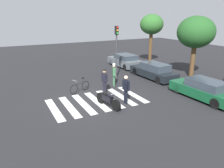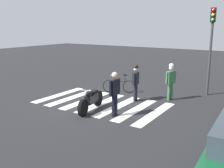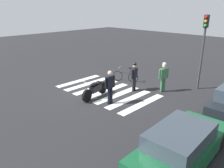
{
  "view_description": "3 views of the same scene",
  "coord_description": "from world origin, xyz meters",
  "px_view_note": "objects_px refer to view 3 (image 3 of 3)",
  "views": [
    {
      "loc": [
        11.6,
        -5.02,
        5.23
      ],
      "look_at": [
        0.4,
        0.88,
        1.14
      ],
      "focal_mm": 34.25,
      "sensor_mm": 36.0,
      "label": 1
    },
    {
      "loc": [
        9.48,
        6.77,
        3.55
      ],
      "look_at": [
        0.56,
        0.95,
        1.14
      ],
      "focal_mm": 41.76,
      "sensor_mm": 36.0,
      "label": 2
    },
    {
      "loc": [
        8.71,
        9.03,
        4.86
      ],
      "look_at": [
        0.42,
        0.88,
        0.77
      ],
      "focal_mm": 35.77,
      "sensor_mm": 36.0,
      "label": 3
    }
  ],
  "objects_px": {
    "police_motorcycle": "(95,89)",
    "officer_on_foot": "(110,85)",
    "traffic_light_pole": "(204,41)",
    "leaning_bicycle": "(125,76)",
    "officer_by_motorcycle": "(134,75)",
    "pedestrian_bystander": "(164,75)",
    "car_green_compact": "(181,145)"
  },
  "relations": [
    {
      "from": "car_green_compact",
      "to": "traffic_light_pole",
      "type": "relative_size",
      "value": 1.01
    },
    {
      "from": "pedestrian_bystander",
      "to": "traffic_light_pole",
      "type": "xyz_separation_m",
      "value": [
        -1.93,
        1.28,
        1.9
      ]
    },
    {
      "from": "leaning_bicycle",
      "to": "officer_by_motorcycle",
      "type": "height_order",
      "value": "officer_by_motorcycle"
    },
    {
      "from": "leaning_bicycle",
      "to": "traffic_light_pole",
      "type": "xyz_separation_m",
      "value": [
        -2.07,
        4.09,
        2.56
      ]
    },
    {
      "from": "pedestrian_bystander",
      "to": "traffic_light_pole",
      "type": "bearing_deg",
      "value": 146.35
    },
    {
      "from": "car_green_compact",
      "to": "officer_by_motorcycle",
      "type": "bearing_deg",
      "value": -127.49
    },
    {
      "from": "leaning_bicycle",
      "to": "traffic_light_pole",
      "type": "bearing_deg",
      "value": 116.82
    },
    {
      "from": "police_motorcycle",
      "to": "officer_by_motorcycle",
      "type": "height_order",
      "value": "officer_by_motorcycle"
    },
    {
      "from": "police_motorcycle",
      "to": "pedestrian_bystander",
      "type": "height_order",
      "value": "pedestrian_bystander"
    },
    {
      "from": "officer_by_motorcycle",
      "to": "pedestrian_bystander",
      "type": "relative_size",
      "value": 0.98
    },
    {
      "from": "leaning_bicycle",
      "to": "pedestrian_bystander",
      "type": "height_order",
      "value": "pedestrian_bystander"
    },
    {
      "from": "police_motorcycle",
      "to": "officer_by_motorcycle",
      "type": "bearing_deg",
      "value": 158.95
    },
    {
      "from": "police_motorcycle",
      "to": "leaning_bicycle",
      "type": "xyz_separation_m",
      "value": [
        -3.24,
        -0.6,
        -0.09
      ]
    },
    {
      "from": "leaning_bicycle",
      "to": "pedestrian_bystander",
      "type": "distance_m",
      "value": 2.89
    },
    {
      "from": "officer_by_motorcycle",
      "to": "pedestrian_bystander",
      "type": "xyz_separation_m",
      "value": [
        -1.07,
        1.33,
        0.02
      ]
    },
    {
      "from": "leaning_bicycle",
      "to": "pedestrian_bystander",
      "type": "bearing_deg",
      "value": 92.94
    },
    {
      "from": "police_motorcycle",
      "to": "traffic_light_pole",
      "type": "distance_m",
      "value": 6.82
    },
    {
      "from": "pedestrian_bystander",
      "to": "car_green_compact",
      "type": "height_order",
      "value": "pedestrian_bystander"
    },
    {
      "from": "police_motorcycle",
      "to": "leaning_bicycle",
      "type": "height_order",
      "value": "police_motorcycle"
    },
    {
      "from": "car_green_compact",
      "to": "leaning_bicycle",
      "type": "bearing_deg",
      "value": -126.33
    },
    {
      "from": "car_green_compact",
      "to": "traffic_light_pole",
      "type": "distance_m",
      "value": 7.82
    },
    {
      "from": "leaning_bicycle",
      "to": "car_green_compact",
      "type": "xyz_separation_m",
      "value": [
        4.93,
        6.7,
        0.25
      ]
    },
    {
      "from": "officer_on_foot",
      "to": "traffic_light_pole",
      "type": "height_order",
      "value": "traffic_light_pole"
    },
    {
      "from": "traffic_light_pole",
      "to": "officer_on_foot",
      "type": "bearing_deg",
      "value": -23.24
    },
    {
      "from": "officer_by_motorcycle",
      "to": "traffic_light_pole",
      "type": "xyz_separation_m",
      "value": [
        -3.0,
        2.61,
        1.92
      ]
    },
    {
      "from": "pedestrian_bystander",
      "to": "car_green_compact",
      "type": "relative_size",
      "value": 0.41
    },
    {
      "from": "pedestrian_bystander",
      "to": "traffic_light_pole",
      "type": "relative_size",
      "value": 0.41
    },
    {
      "from": "officer_on_foot",
      "to": "traffic_light_pole",
      "type": "distance_m",
      "value": 6.11
    },
    {
      "from": "officer_on_foot",
      "to": "car_green_compact",
      "type": "relative_size",
      "value": 0.4
    },
    {
      "from": "officer_by_motorcycle",
      "to": "pedestrian_bystander",
      "type": "distance_m",
      "value": 1.71
    },
    {
      "from": "pedestrian_bystander",
      "to": "officer_by_motorcycle",
      "type": "bearing_deg",
      "value": -51.03
    },
    {
      "from": "police_motorcycle",
      "to": "officer_on_foot",
      "type": "xyz_separation_m",
      "value": [
        0.03,
        1.2,
        0.56
      ]
    }
  ]
}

